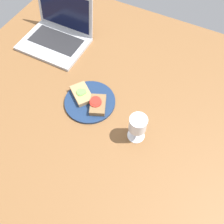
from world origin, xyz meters
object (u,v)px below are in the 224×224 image
plate (90,102)px  wine_glass (138,125)px  sandwich_with_tomato (98,104)px  sandwich_with_cucumber (82,94)px  laptop (57,33)px

plate → wine_glass: 26.51cm
sandwich_with_tomato → wine_glass: wine_glass is taller
plate → sandwich_with_cucumber: (-4.59, 0.92, 1.76)cm
plate → sandwich_with_cucumber: 5.00cm
plate → laptop: 43.88cm
sandwich_with_tomato → laptop: bearing=144.3°
plate → wine_glass: bearing=-12.9°
sandwich_with_cucumber → laptop: bearing=138.8°
plate → sandwich_with_tomato: 4.91cm
plate → sandwich_with_tomato: size_ratio=1.92×
plate → wine_glass: size_ratio=1.74×
sandwich_with_cucumber → plate: bearing=-11.3°
sandwich_with_tomato → sandwich_with_cucumber: 9.17cm
plate → wine_glass: wine_glass is taller
sandwich_with_cucumber → wine_glass: wine_glass is taller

